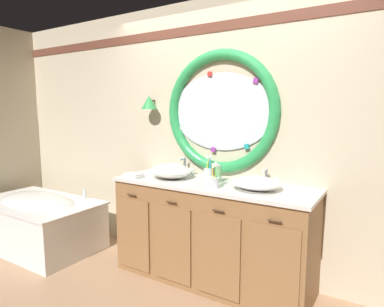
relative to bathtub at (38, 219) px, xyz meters
The scene contains 12 objects.
ground_plane 2.03m from the bathtub, ahead, with size 14.00×14.00×0.00m, color tan.
back_wall_assembly 2.34m from the bathtub, 19.31° to the left, with size 6.40×0.26×2.60m.
vanity_counter 2.08m from the bathtub, 10.43° to the left, with size 1.83×0.62×0.92m.
bathtub is the anchor object (origin of this frame).
sink_basin_left 1.78m from the bathtub, 12.20° to the left, with size 0.40×0.40×0.14m.
sink_basin_right 2.57m from the bathtub, ahead, with size 0.40×0.40×0.11m.
faucet_set_left 1.84m from the bathtub, 19.90° to the left, with size 0.22×0.13×0.17m.
faucet_set_right 2.61m from the bathtub, 13.35° to the left, with size 0.24×0.12×0.14m.
toothbrush_holder_left 2.08m from the bathtub, 16.88° to the left, with size 0.09×0.09×0.22m.
toothbrush_holder_right 2.25m from the bathtub, ahead, with size 0.09×0.09×0.22m.
soap_dispenser 2.22m from the bathtub, 11.69° to the left, with size 0.06×0.06×0.17m.
folded_hand_towel 1.44m from the bathtub, ahead, with size 0.18×0.13×0.04m.
Camera 1 is at (1.38, -2.25, 1.57)m, focal length 30.59 mm.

